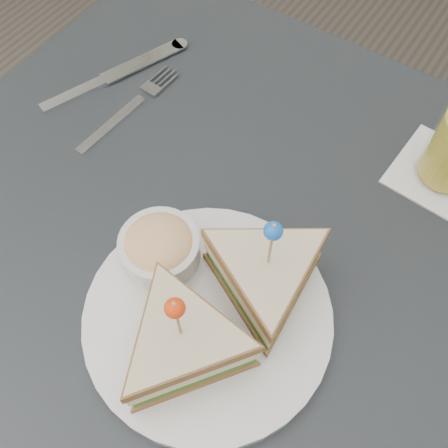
% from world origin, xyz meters
% --- Properties ---
extents(ground_plane, '(3.50, 3.50, 0.00)m').
position_xyz_m(ground_plane, '(0.00, 0.00, 0.00)').
color(ground_plane, '#3F3833').
extents(table, '(0.80, 0.80, 0.75)m').
position_xyz_m(table, '(0.00, 0.00, 0.67)').
color(table, black).
rests_on(table, ground).
extents(plate_meal, '(0.34, 0.34, 0.15)m').
position_xyz_m(plate_meal, '(0.05, -0.07, 0.79)').
color(plate_meal, silver).
rests_on(plate_meal, table).
extents(cutlery_fork, '(0.03, 0.19, 0.01)m').
position_xyz_m(cutlery_fork, '(-0.21, 0.12, 0.75)').
color(cutlery_fork, white).
rests_on(cutlery_fork, table).
extents(cutlery_knife, '(0.10, 0.22, 0.01)m').
position_xyz_m(cutlery_knife, '(-0.27, 0.14, 0.75)').
color(cutlery_knife, white).
rests_on(cutlery_knife, table).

